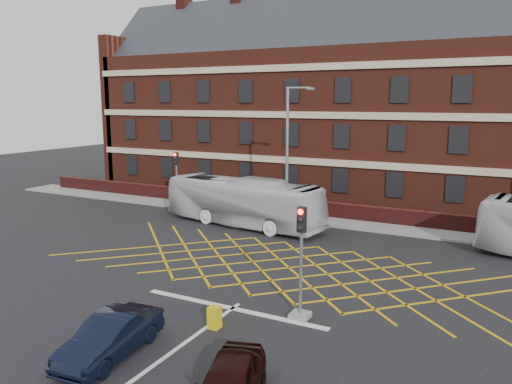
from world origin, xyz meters
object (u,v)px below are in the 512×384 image
at_px(bus_left, 243,202).
at_px(car_navy, 111,337).
at_px(traffic_light_far, 177,186).
at_px(street_lamp, 288,180).
at_px(direction_signs, 189,188).
at_px(utility_cabinet, 215,317).
at_px(traffic_light_near, 301,273).

xyz_separation_m(bus_left, car_navy, (4.53, -16.88, -0.90)).
relative_size(car_navy, traffic_light_far, 0.95).
distance_m(traffic_light_far, street_lamp, 9.82).
bearing_deg(direction_signs, bus_left, -28.69).
bearing_deg(car_navy, street_lamp, 90.09).
distance_m(street_lamp, utility_cabinet, 15.26).
bearing_deg(street_lamp, utility_cabinet, -76.05).
bearing_deg(bus_left, traffic_light_far, 81.00).
bearing_deg(direction_signs, car_navy, -61.07).
relative_size(traffic_light_far, direction_signs, 1.94).
relative_size(car_navy, traffic_light_near, 0.95).
xyz_separation_m(street_lamp, utility_cabinet, (3.62, -14.59, -2.65)).
xyz_separation_m(car_navy, street_lamp, (-1.78, 17.83, 2.38)).
xyz_separation_m(traffic_light_near, street_lamp, (-6.03, 12.39, 1.29)).
bearing_deg(traffic_light_near, utility_cabinet, -137.65).
height_order(car_navy, traffic_light_near, traffic_light_near).
height_order(car_navy, street_lamp, street_lamp).
bearing_deg(street_lamp, car_navy, -84.30).
height_order(traffic_light_far, utility_cabinet, traffic_light_far).
bearing_deg(direction_signs, utility_cabinet, -52.71).
height_order(traffic_light_near, street_lamp, street_lamp).
distance_m(traffic_light_near, utility_cabinet, 3.53).
bearing_deg(direction_signs, traffic_light_near, -44.16).
bearing_deg(car_navy, utility_cabinet, 54.77).
xyz_separation_m(car_navy, traffic_light_near, (4.25, 5.44, 1.09)).
height_order(bus_left, car_navy, bus_left).
bearing_deg(traffic_light_near, bus_left, 127.50).
bearing_deg(direction_signs, street_lamp, -16.32).
relative_size(bus_left, traffic_light_near, 2.63).
distance_m(bus_left, traffic_light_near, 14.43).
height_order(car_navy, traffic_light_far, traffic_light_far).
distance_m(street_lamp, direction_signs, 10.18).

